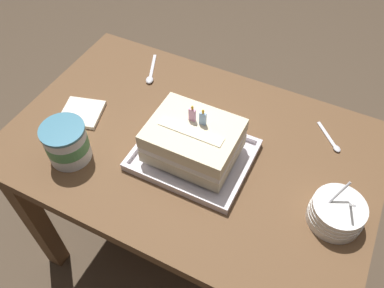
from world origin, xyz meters
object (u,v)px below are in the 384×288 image
object	(u,v)px
ice_cream_tub	(67,143)
serving_spoon_near_tray	(333,143)
bowl_stack	(337,213)
foil_tray	(193,156)
serving_spoon_by_bowls	(150,76)
napkin_pile	(82,113)
birthday_cake	(193,140)

from	to	relation	value
ice_cream_tub	serving_spoon_near_tray	distance (m)	0.75
bowl_stack	ice_cream_tub	bearing A→B (deg)	-169.57
foil_tray	ice_cream_tub	xyz separation A→B (m)	(-0.31, -0.15, 0.05)
serving_spoon_near_tray	serving_spoon_by_bowls	bearing A→B (deg)	178.67
serving_spoon_by_bowls	napkin_pile	size ratio (longest dim) A/B	1.03
birthday_cake	bowl_stack	bearing A→B (deg)	-2.68
birthday_cake	serving_spoon_by_bowls	bearing A→B (deg)	139.48
foil_tray	birthday_cake	world-z (taller)	birthday_cake
serving_spoon_near_tray	serving_spoon_by_bowls	xyz separation A→B (m)	(-0.62, 0.01, 0.00)
foil_tray	bowl_stack	xyz separation A→B (m)	(0.40, -0.02, 0.03)
birthday_cake	bowl_stack	size ratio (longest dim) A/B	1.73
bowl_stack	serving_spoon_by_bowls	distance (m)	0.73
ice_cream_tub	napkin_pile	xyz separation A→B (m)	(-0.07, 0.15, -0.05)
foil_tray	birthday_cake	bearing A→B (deg)	90.00
birthday_cake	serving_spoon_by_bowls	world-z (taller)	birthday_cake
foil_tray	birthday_cake	distance (m)	0.07
birthday_cake	serving_spoon_near_tray	bearing A→B (deg)	33.67
foil_tray	serving_spoon_near_tray	size ratio (longest dim) A/B	3.16
foil_tray	serving_spoon_near_tray	xyz separation A→B (m)	(0.34, 0.22, -0.00)
foil_tray	serving_spoon_by_bowls	size ratio (longest dim) A/B	2.09
serving_spoon_by_bowls	ice_cream_tub	bearing A→B (deg)	-94.30
serving_spoon_near_tray	napkin_pile	xyz separation A→B (m)	(-0.72, -0.23, 0.00)
bowl_stack	ice_cream_tub	distance (m)	0.72
serving_spoon_by_bowls	bowl_stack	bearing A→B (deg)	-20.80
serving_spoon_by_bowls	birthday_cake	bearing A→B (deg)	-40.52
birthday_cake	napkin_pile	distance (m)	0.39
foil_tray	birthday_cake	size ratio (longest dim) A/B	1.34
birthday_cake	serving_spoon_by_bowls	size ratio (longest dim) A/B	1.56
birthday_cake	napkin_pile	bearing A→B (deg)	-179.63
ice_cream_tub	serving_spoon_by_bowls	size ratio (longest dim) A/B	0.80
foil_tray	napkin_pile	distance (m)	0.38
ice_cream_tub	serving_spoon_by_bowls	xyz separation A→B (m)	(0.03, 0.39, -0.05)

